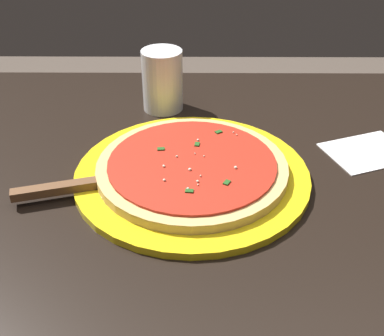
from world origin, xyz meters
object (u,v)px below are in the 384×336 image
Objects in this scene: napkin_folded_right at (367,152)px; pizza_server at (82,186)px; serving_plate at (192,175)px; pizza at (192,167)px; cup_tall_drink at (162,80)px.

pizza_server is at bearing -164.90° from napkin_folded_right.
serving_plate is at bearing -165.17° from napkin_folded_right.
napkin_folded_right is (0.48, 0.13, -0.02)m from pizza_server.
pizza_server reaches higher than serving_plate.
serving_plate is 1.69× the size of pizza_server.
serving_plate is at bearing 156.76° from pizza.
serving_plate is 0.26m from cup_tall_drink.
napkin_folded_right is (0.31, 0.08, -0.01)m from serving_plate.
serving_plate is 0.02m from pizza.
serving_plate is 0.17m from pizza_server.
cup_tall_drink is 0.41m from napkin_folded_right.
napkin_folded_right is at bearing 15.10° from pizza_server.
pizza_server is 1.83× the size of cup_tall_drink.
pizza_server is 1.60× the size of napkin_folded_right.
pizza is 2.51× the size of cup_tall_drink.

